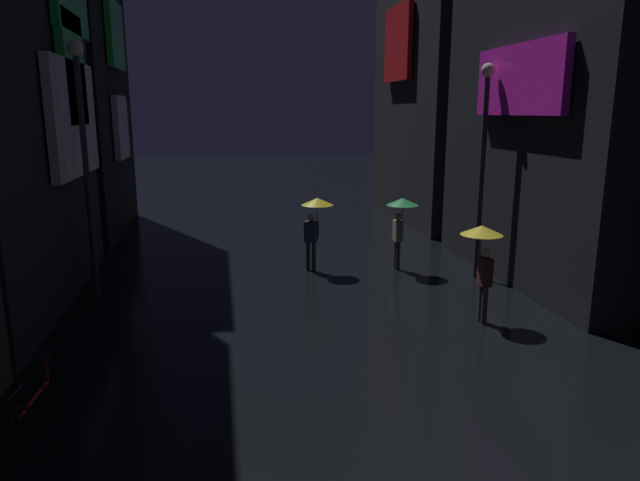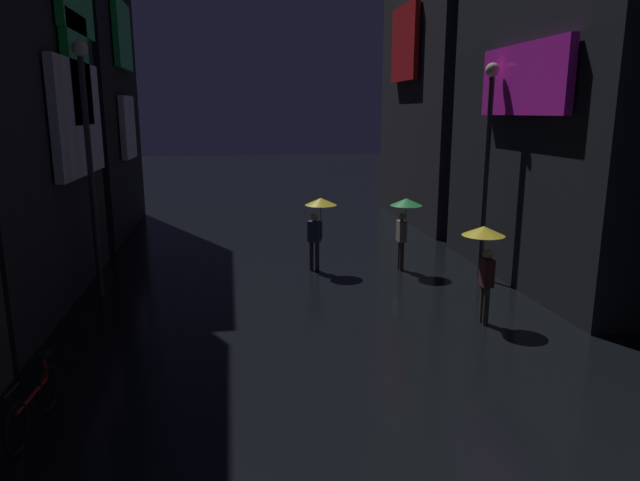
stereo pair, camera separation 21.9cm
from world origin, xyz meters
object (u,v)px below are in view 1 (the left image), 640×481
bicycle_parked_at_storefront (35,408)px  streetlamp_left_far (84,144)px  pedestrian_midstreet_left_yellow (315,214)px  pedestrian_near_crossing_yellow (483,247)px  pedestrian_midstreet_centre_green (401,214)px  streetlamp_right_far (483,148)px

bicycle_parked_at_storefront → streetlamp_left_far: (-0.40, 6.37, 3.36)m
pedestrian_midstreet_left_yellow → pedestrian_near_crossing_yellow: bearing=-58.3°
pedestrian_midstreet_left_yellow → pedestrian_midstreet_centre_green: size_ratio=1.00×
pedestrian_midstreet_left_yellow → streetlamp_left_far: size_ratio=0.35×
pedestrian_midstreet_left_yellow → streetlamp_left_far: (-5.74, -1.36, 2.08)m
pedestrian_midstreet_left_yellow → streetlamp_left_far: bearing=-166.7°
bicycle_parked_at_storefront → streetlamp_right_far: 11.89m
pedestrian_midstreet_centre_green → pedestrian_midstreet_left_yellow: bearing=170.4°
streetlamp_left_far → streetlamp_right_far: (10.00, -0.10, -0.20)m
pedestrian_midstreet_left_yellow → pedestrian_midstreet_centre_green: 2.43m
pedestrian_midstreet_centre_green → streetlamp_left_far: 8.45m
pedestrian_midstreet_centre_green → pedestrian_near_crossing_yellow: 4.23m
pedestrian_near_crossing_yellow → streetlamp_right_far: bearing=65.9°
pedestrian_midstreet_left_yellow → pedestrian_midstreet_centre_green: (2.40, -0.41, 0.00)m
streetlamp_right_far → pedestrian_midstreet_left_yellow: bearing=161.1°
streetlamp_left_far → bicycle_parked_at_storefront: bearing=-86.4°
pedestrian_near_crossing_yellow → bicycle_parked_at_storefront: (-8.19, -3.11, -1.28)m
pedestrian_near_crossing_yellow → streetlamp_left_far: bearing=159.2°
pedestrian_midstreet_centre_green → streetlamp_left_far: bearing=-173.3°
pedestrian_midstreet_left_yellow → pedestrian_midstreet_centre_green: same height
pedestrian_midstreet_centre_green → streetlamp_right_far: (1.86, -1.05, 1.88)m
pedestrian_near_crossing_yellow → streetlamp_right_far: 3.94m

